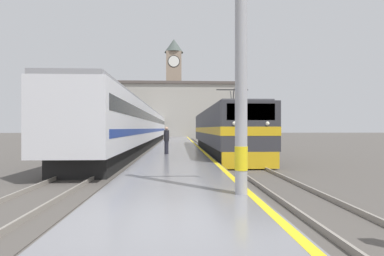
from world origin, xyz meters
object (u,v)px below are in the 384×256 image
locomotive_train (221,131)px  catenary_mast (243,54)px  passenger_train (146,127)px  person_on_platform (166,140)px  clock_tower (174,85)px

locomotive_train → catenary_mast: bearing=-96.4°
passenger_train → person_on_platform: bearing=-80.2°
passenger_train → person_on_platform: size_ratio=31.31×
locomotive_train → person_on_platform: (-4.20, -4.46, -0.52)m
passenger_train → clock_tower: clock_tower is taller
locomotive_train → clock_tower: bearing=95.4°
locomotive_train → catenary_mast: size_ratio=2.70×
clock_tower → person_on_platform: bearing=-89.8°
catenary_mast → person_on_platform: bearing=101.3°
locomotive_train → passenger_train: locomotive_train is taller
person_on_platform → clock_tower: 51.74m
locomotive_train → catenary_mast: (-1.84, -16.28, 2.09)m
catenary_mast → clock_tower: bearing=92.3°
passenger_train → clock_tower: 33.34m
locomotive_train → person_on_platform: bearing=-133.2°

